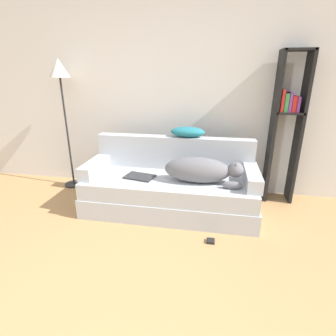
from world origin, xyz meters
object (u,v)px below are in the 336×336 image
at_px(floor_lamp, 61,84).
at_px(couch, 169,194).
at_px(dog, 201,170).
at_px(bookshelf, 287,122).
at_px(laptop, 140,177).
at_px(power_adapter, 211,241).
at_px(throw_pillow, 188,132).

bearing_deg(floor_lamp, couch, -17.69).
distance_m(dog, bookshelf, 1.21).
height_order(laptop, bookshelf, bookshelf).
distance_m(couch, floor_lamp, 1.97).
height_order(couch, power_adapter, couch).
xyz_separation_m(couch, floor_lamp, (-1.49, 0.47, 1.20)).
xyz_separation_m(laptop, bookshelf, (1.63, 0.60, 0.57)).
xyz_separation_m(dog, throw_pillow, (-0.20, 0.42, 0.32)).
bearing_deg(power_adapter, bookshelf, 54.17).
height_order(dog, bookshelf, bookshelf).
xyz_separation_m(dog, floor_lamp, (-1.84, 0.54, 0.85)).
bearing_deg(throw_pillow, bookshelf, 9.67).
distance_m(dog, laptop, 0.70).
height_order(throw_pillow, bookshelf, bookshelf).
relative_size(couch, bookshelf, 1.09).
xyz_separation_m(couch, power_adapter, (0.50, -0.55, -0.19)).
xyz_separation_m(throw_pillow, power_adapter, (0.34, -0.91, -0.85)).
distance_m(laptop, bookshelf, 1.83).
bearing_deg(bookshelf, couch, -157.11).
distance_m(laptop, throw_pillow, 0.78).
xyz_separation_m(bookshelf, power_adapter, (-0.79, -1.10, -0.97)).
distance_m(throw_pillow, power_adapter, 1.29).
distance_m(couch, bookshelf, 1.61).
bearing_deg(throw_pillow, couch, -113.79).
bearing_deg(floor_lamp, laptop, -24.67).
relative_size(couch, throw_pillow, 4.75).
bearing_deg(power_adapter, laptop, 149.09).
height_order(bookshelf, power_adapter, bookshelf).
bearing_deg(dog, bookshelf, 33.22).
xyz_separation_m(dog, laptop, (-0.69, 0.01, -0.13)).
height_order(laptop, throw_pillow, throw_pillow).
bearing_deg(laptop, throw_pillow, 51.19).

